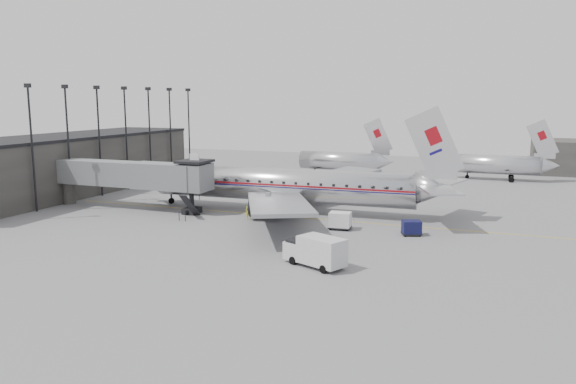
{
  "coord_description": "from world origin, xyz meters",
  "views": [
    {
      "loc": [
        24.56,
        -53.38,
        13.53
      ],
      "look_at": [
        2.65,
        4.28,
        3.2
      ],
      "focal_mm": 35.0,
      "sensor_mm": 36.0,
      "label": 1
    }
  ],
  "objects_px": {
    "airliner": "(287,185)",
    "service_van": "(315,250)",
    "baggage_cart_navy": "(411,228)",
    "baggage_cart_white": "(340,220)",
    "ramp_worker": "(249,211)"
  },
  "relations": [
    {
      "from": "baggage_cart_navy",
      "to": "baggage_cart_white",
      "type": "relative_size",
      "value": 0.94
    },
    {
      "from": "service_van",
      "to": "baggage_cart_white",
      "type": "distance_m",
      "value": 13.45
    },
    {
      "from": "airliner",
      "to": "baggage_cart_navy",
      "type": "bearing_deg",
      "value": -24.82
    },
    {
      "from": "baggage_cart_navy",
      "to": "ramp_worker",
      "type": "height_order",
      "value": "ramp_worker"
    },
    {
      "from": "baggage_cart_navy",
      "to": "baggage_cart_white",
      "type": "height_order",
      "value": "baggage_cart_white"
    },
    {
      "from": "service_van",
      "to": "baggage_cart_white",
      "type": "bearing_deg",
      "value": 120.94
    },
    {
      "from": "service_van",
      "to": "baggage_cart_navy",
      "type": "relative_size",
      "value": 2.5
    },
    {
      "from": "airliner",
      "to": "baggage_cart_navy",
      "type": "distance_m",
      "value": 17.44
    },
    {
      "from": "baggage_cart_navy",
      "to": "baggage_cart_white",
      "type": "bearing_deg",
      "value": 158.34
    },
    {
      "from": "airliner",
      "to": "service_van",
      "type": "relative_size",
      "value": 7.08
    },
    {
      "from": "airliner",
      "to": "baggage_cart_white",
      "type": "height_order",
      "value": "airliner"
    },
    {
      "from": "baggage_cart_navy",
      "to": "airliner",
      "type": "bearing_deg",
      "value": 135.35
    },
    {
      "from": "ramp_worker",
      "to": "baggage_cart_navy",
      "type": "bearing_deg",
      "value": -8.39
    },
    {
      "from": "airliner",
      "to": "ramp_worker",
      "type": "relative_size",
      "value": 21.44
    },
    {
      "from": "service_van",
      "to": "ramp_worker",
      "type": "bearing_deg",
      "value": 155.25
    }
  ]
}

